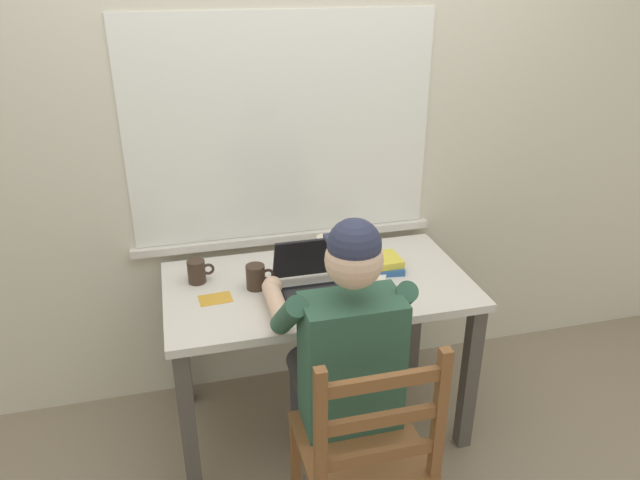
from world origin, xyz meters
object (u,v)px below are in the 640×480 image
(coffee_mug_dark, at_px, (256,277))
(coffee_mug_spare, at_px, (197,271))
(laptop, at_px, (319,282))
(wooden_chair, at_px, (365,453))
(landscape_photo_print, at_px, (215,299))
(desk, at_px, (318,305))
(computer_mouse, at_px, (384,288))
(seated_person, at_px, (343,351))
(coffee_mug_white, at_px, (325,246))
(book_stack_main, at_px, (378,264))

(coffee_mug_dark, relative_size, coffee_mug_spare, 1.04)
(laptop, relative_size, coffee_mug_spare, 2.94)
(wooden_chair, bearing_deg, landscape_photo_print, 121.72)
(desk, distance_m, landscape_photo_print, 0.45)
(computer_mouse, distance_m, landscape_photo_print, 0.68)
(seated_person, relative_size, wooden_chair, 1.32)
(coffee_mug_white, distance_m, landscape_photo_print, 0.59)
(coffee_mug_white, bearing_deg, book_stack_main, -45.05)
(laptop, distance_m, computer_mouse, 0.27)
(wooden_chair, distance_m, coffee_mug_dark, 0.83)
(wooden_chair, distance_m, laptop, 0.70)
(seated_person, height_order, book_stack_main, seated_person)
(laptop, relative_size, coffee_mug_dark, 2.84)
(coffee_mug_dark, bearing_deg, laptop, -23.86)
(coffee_mug_dark, height_order, coffee_mug_spare, coffee_mug_dark)
(desk, relative_size, coffee_mug_white, 11.31)
(book_stack_main, bearing_deg, desk, -171.46)
(coffee_mug_dark, bearing_deg, computer_mouse, -17.95)
(seated_person, bearing_deg, coffee_mug_white, 80.63)
(seated_person, xyz_separation_m, coffee_mug_spare, (-0.47, 0.55, 0.10))
(seated_person, height_order, computer_mouse, seated_person)
(coffee_mug_dark, bearing_deg, desk, -3.94)
(coffee_mug_spare, height_order, book_stack_main, coffee_mug_spare)
(coffee_mug_spare, bearing_deg, coffee_mug_white, 9.98)
(desk, bearing_deg, coffee_mug_dark, 176.06)
(coffee_mug_dark, bearing_deg, coffee_mug_white, 31.44)
(coffee_mug_spare, bearing_deg, computer_mouse, -20.53)
(desk, distance_m, seated_person, 0.43)
(desk, height_order, coffee_mug_spare, coffee_mug_spare)
(wooden_chair, xyz_separation_m, coffee_mug_spare, (-0.47, 0.84, 0.33))
(book_stack_main, bearing_deg, coffee_mug_dark, -177.40)
(desk, distance_m, coffee_mug_dark, 0.30)
(computer_mouse, distance_m, coffee_mug_dark, 0.53)
(computer_mouse, xyz_separation_m, landscape_photo_print, (-0.67, 0.11, -0.02))
(coffee_mug_spare, bearing_deg, coffee_mug_dark, -25.80)
(desk, height_order, coffee_mug_dark, coffee_mug_dark)
(laptop, bearing_deg, coffee_mug_white, 70.60)
(laptop, bearing_deg, computer_mouse, -12.18)
(laptop, relative_size, computer_mouse, 3.30)
(laptop, xyz_separation_m, coffee_mug_white, (0.11, 0.32, -0.00))
(coffee_mug_spare, bearing_deg, laptop, -24.82)
(seated_person, xyz_separation_m, computer_mouse, (0.26, 0.28, 0.07))
(desk, bearing_deg, seated_person, -92.19)
(computer_mouse, height_order, coffee_mug_white, coffee_mug_white)
(laptop, xyz_separation_m, coffee_mug_spare, (-0.47, 0.22, -0.00))
(book_stack_main, bearing_deg, coffee_mug_spare, 173.53)
(coffee_mug_dark, relative_size, book_stack_main, 0.54)
(laptop, relative_size, landscape_photo_print, 2.54)
(computer_mouse, xyz_separation_m, coffee_mug_spare, (-0.73, 0.27, 0.03))
(desk, relative_size, book_stack_main, 5.92)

